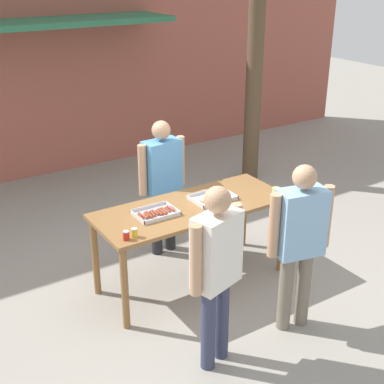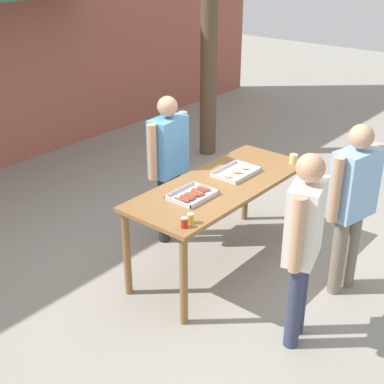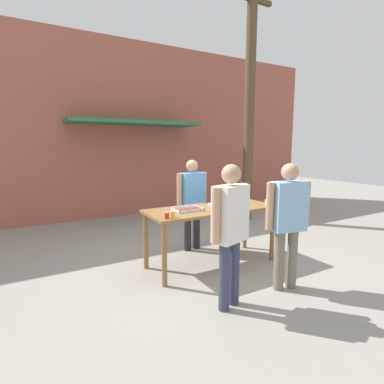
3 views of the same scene
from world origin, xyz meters
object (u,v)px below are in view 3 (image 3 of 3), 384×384
Objects in this scene: condiment_jar_mustard at (167,215)px; person_server_behind_table at (192,197)px; utility_pole at (250,97)px; food_tray_sausages at (187,209)px; condiment_jar_ketchup at (173,215)px; food_tray_buns at (225,205)px; beer_cup at (267,202)px; person_customer_with_cup at (288,216)px; person_customer_holding_hotdog at (230,224)px.

condiment_jar_mustard is 0.05× the size of person_server_behind_table.
utility_pole is (2.31, 1.28, 2.05)m from person_server_behind_table.
condiment_jar_ketchup is (-0.38, -0.30, 0.03)m from food_tray_sausages.
food_tray_buns is 0.75m from person_server_behind_table.
food_tray_buns is 0.68m from beer_cup.
person_server_behind_table is at bearing -68.14° from person_customer_with_cup.
person_customer_with_cup is at bearing -122.11° from utility_pole.
utility_pole reaches higher than person_server_behind_table.
person_server_behind_table is 2.00m from person_customer_holding_hotdog.
food_tray_buns is 3.59m from utility_pole.
food_tray_buns reaches higher than food_tray_sausages.
person_customer_with_cup is (0.13, -1.17, 0.04)m from food_tray_buns.
person_customer_with_cup is 0.28× the size of utility_pole.
condiment_jar_ketchup is 1.35m from person_server_behind_table.
condiment_jar_mustard is 1.76m from beer_cup.
food_tray_sausages is 0.07× the size of utility_pole.
condiment_jar_mustard is 0.95m from person_customer_holding_hotdog.
condiment_jar_ketchup is at bearing -141.76° from food_tray_sausages.
utility_pole is at bearing 56.76° from beer_cup.
person_customer_holding_hotdog is at bearing -94.72° from food_tray_sausages.
utility_pole is (3.19, 2.31, 2.06)m from condiment_jar_ketchup.
food_tray_buns is at bearing 15.86° from condiment_jar_ketchup.
utility_pole reaches higher than food_tray_buns.
person_customer_with_cup reaches higher than person_server_behind_table.
beer_cup is (1.68, 0.01, 0.01)m from condiment_jar_ketchup.
person_customer_with_cup is at bearing -35.87° from condiment_jar_ketchup.
person_customer_with_cup is (0.32, -1.89, 0.01)m from person_server_behind_table.
person_customer_holding_hotdog is (-0.10, -1.18, 0.06)m from food_tray_sausages.
person_customer_holding_hotdog is at bearing -123.46° from food_tray_buns.
beer_cup is 0.99m from person_customer_with_cup.
food_tray_sausages is 0.25× the size of person_server_behind_table.
condiment_jar_mustard and condiment_jar_ketchup have the same top height.
beer_cup is at bearing -163.66° from person_customer_holding_hotdog.
condiment_jar_ketchup is at bearing 4.50° from condiment_jar_mustard.
condiment_jar_ketchup reaches higher than food_tray_buns.
person_server_behind_table is (0.96, 1.03, 0.00)m from condiment_jar_mustard.
food_tray_sausages is 4.21× the size of beer_cup.
condiment_jar_mustard is at bearing -136.69° from person_server_behind_table.
person_customer_holding_hotdog is 0.91m from person_customer_with_cup.
condiment_jar_ketchup is 0.92m from person_customer_holding_hotdog.
person_customer_with_cup is at bearing -118.96° from beer_cup.
person_customer_with_cup is at bearing -84.23° from person_server_behind_table.
person_server_behind_table is at bearing -123.26° from person_customer_holding_hotdog.
food_tray_buns is 0.28× the size of person_server_behind_table.
utility_pole reaches higher than condiment_jar_ketchup.
condiment_jar_mustard is at bearing -164.95° from food_tray_buns.
beer_cup is at bearing -12.93° from food_tray_sausages.
person_server_behind_table reaches higher than condiment_jar_mustard.
food_tray_buns is at bearing 15.05° from condiment_jar_mustard.
person_customer_with_cup is (1.28, -0.86, 0.02)m from condiment_jar_mustard.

